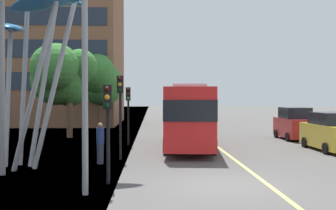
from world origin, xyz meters
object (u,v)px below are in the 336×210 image
street_lamp (98,30)px  traffic_light_island_mid (128,103)px  pedestrian (100,143)px  car_parked_far (295,125)px  car_parked_mid (332,132)px  traffic_light_kerb_far (120,99)px  traffic_light_kerb_near (108,112)px  red_bus (190,113)px  leaf_sculpture (10,6)px

street_lamp → traffic_light_island_mid: bearing=89.3°
pedestrian → traffic_light_island_mid: bearing=83.2°
car_parked_far → pedestrian: size_ratio=2.23×
car_parked_mid → pedestrian: car_parked_mid is taller
traffic_light_kerb_far → pedestrian: traffic_light_kerb_far is taller
traffic_light_kerb_near → traffic_light_island_mid: 10.98m
traffic_light_kerb_far → car_parked_mid: traffic_light_kerb_far is taller
traffic_light_kerb_near → car_parked_mid: (11.25, 8.10, -1.41)m
street_lamp → red_bus: bearing=71.2°
traffic_light_island_mid → street_lamp: size_ratio=0.46×
traffic_light_island_mid → traffic_light_kerb_far: bearing=-90.3°
car_parked_mid → traffic_light_island_mid: bearing=165.7°
red_bus → traffic_light_kerb_far: bearing=-129.9°
leaf_sculpture → traffic_light_island_mid: bearing=62.2°
traffic_light_kerb_far → car_parked_mid: bearing=14.1°
traffic_light_kerb_far → pedestrian: (-0.78, -1.10, -1.91)m
traffic_light_kerb_near → car_parked_far: traffic_light_kerb_near is taller
car_parked_mid → leaf_sculpture: bearing=-161.6°
leaf_sculpture → traffic_light_kerb_far: (4.20, 2.31, -3.73)m
car_parked_mid → car_parked_far: size_ratio=1.14×
street_lamp → leaf_sculpture: bearing=133.2°
leaf_sculpture → car_parked_far: (15.50, 10.96, -5.51)m
red_bus → car_parked_mid: 7.83m
traffic_light_island_mid → pedestrian: traffic_light_island_mid is taller
red_bus → street_lamp: 12.00m
leaf_sculpture → pedestrian: size_ratio=5.29×
red_bus → street_lamp: bearing=-108.8°
leaf_sculpture → car_parked_far: 19.77m
car_parked_far → leaf_sculpture: bearing=-144.7°
car_parked_mid → car_parked_far: 5.82m
leaf_sculpture → pedestrian: (3.42, 1.20, -5.64)m
traffic_light_kerb_far → street_lamp: street_lamp is taller
street_lamp → pedestrian: 6.88m
traffic_light_kerb_near → traffic_light_island_mid: bearing=89.9°
traffic_light_island_mid → pedestrian: 7.04m
leaf_sculpture → street_lamp: (4.09, -4.36, -1.65)m
red_bus → traffic_light_island_mid: bearing=159.7°
red_bus → street_lamp: (-3.76, -11.02, 2.91)m
red_bus → pedestrian: red_bus is taller
street_lamp → traffic_light_kerb_near: bearing=84.9°
traffic_light_kerb_far → street_lamp: (-0.11, -6.67, 2.08)m
traffic_light_kerb_far → red_bus: bearing=50.1°
traffic_light_kerb_near → traffic_light_kerb_far: (-0.01, 5.28, 0.41)m
leaf_sculpture → traffic_light_kerb_near: size_ratio=2.87×
traffic_light_island_mid → car_parked_far: bearing=14.7°
traffic_light_island_mid → leaf_sculpture: bearing=-117.8°
street_lamp → traffic_light_kerb_far: bearing=89.0°
traffic_light_kerb_far → car_parked_far: 14.34m
car_parked_mid → traffic_light_kerb_near: bearing=-144.2°
leaf_sculpture → traffic_light_kerb_far: bearing=28.8°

